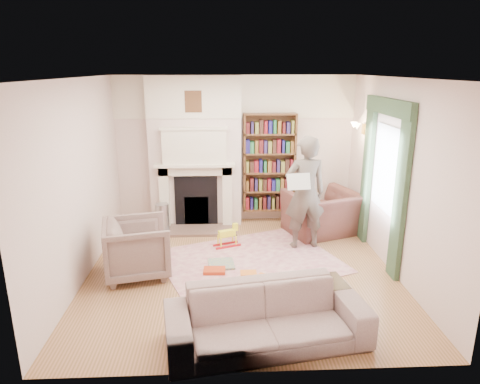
{
  "coord_description": "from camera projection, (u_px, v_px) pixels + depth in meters",
  "views": [
    {
      "loc": [
        -0.29,
        -5.84,
        2.94
      ],
      "look_at": [
        0.0,
        0.25,
        1.15
      ],
      "focal_mm": 32.0,
      "sensor_mm": 36.0,
      "label": 1
    }
  ],
  "objects": [
    {
      "name": "floor",
      "position": [
        241.0,
        270.0,
        6.44
      ],
      "size": [
        4.5,
        4.5,
        0.0
      ],
      "primitive_type": "plane",
      "color": "brown",
      "rests_on": "ground"
    },
    {
      "name": "ceiling",
      "position": [
        241.0,
        78.0,
        5.65
      ],
      "size": [
        4.5,
        4.5,
        0.0
      ],
      "primitive_type": "plane",
      "rotation": [
        3.14,
        0.0,
        0.0
      ],
      "color": "white",
      "rests_on": "wall_back"
    },
    {
      "name": "wall_back",
      "position": [
        235.0,
        150.0,
        8.2
      ],
      "size": [
        4.5,
        0.0,
        4.5
      ],
      "primitive_type": "plane",
      "rotation": [
        1.57,
        0.0,
        0.0
      ],
      "color": "silver",
      "rests_on": "floor"
    },
    {
      "name": "wall_front",
      "position": [
        253.0,
        243.0,
        3.89
      ],
      "size": [
        4.5,
        0.0,
        4.5
      ],
      "primitive_type": "plane",
      "rotation": [
        -1.57,
        0.0,
        0.0
      ],
      "color": "silver",
      "rests_on": "floor"
    },
    {
      "name": "wall_left",
      "position": [
        79.0,
        182.0,
        5.94
      ],
      "size": [
        0.0,
        4.5,
        4.5
      ],
      "primitive_type": "plane",
      "rotation": [
        1.57,
        0.0,
        1.57
      ],
      "color": "silver",
      "rests_on": "floor"
    },
    {
      "name": "wall_right",
      "position": [
        397.0,
        178.0,
        6.15
      ],
      "size": [
        0.0,
        4.5,
        4.5
      ],
      "primitive_type": "plane",
      "rotation": [
        1.57,
        0.0,
        -1.57
      ],
      "color": "silver",
      "rests_on": "floor"
    },
    {
      "name": "fireplace",
      "position": [
        195.0,
        153.0,
        7.98
      ],
      "size": [
        1.7,
        0.58,
        2.8
      ],
      "color": "silver",
      "rests_on": "floor"
    },
    {
      "name": "bookcase",
      "position": [
        269.0,
        163.0,
        8.17
      ],
      "size": [
        1.0,
        0.24,
        1.85
      ],
      "primitive_type": "cube",
      "color": "brown",
      "rests_on": "floor"
    },
    {
      "name": "window",
      "position": [
        386.0,
        168.0,
        6.51
      ],
      "size": [
        0.02,
        0.9,
        1.3
      ],
      "primitive_type": "cube",
      "color": "silver",
      "rests_on": "wall_right"
    },
    {
      "name": "curtain_left",
      "position": [
        400.0,
        198.0,
        5.91
      ],
      "size": [
        0.07,
        0.32,
        2.4
      ],
      "primitive_type": "cube",
      "color": "#324C30",
      "rests_on": "floor"
    },
    {
      "name": "curtain_right",
      "position": [
        367.0,
        173.0,
        7.25
      ],
      "size": [
        0.07,
        0.32,
        2.4
      ],
      "primitive_type": "cube",
      "color": "#324C30",
      "rests_on": "floor"
    },
    {
      "name": "pelmet",
      "position": [
        389.0,
        107.0,
        6.25
      ],
      "size": [
        0.09,
        1.7,
        0.24
      ],
      "primitive_type": "cube",
      "color": "#324C30",
      "rests_on": "wall_right"
    },
    {
      "name": "wall_sconce",
      "position": [
        353.0,
        129.0,
        7.43
      ],
      "size": [
        0.2,
        0.24,
        0.24
      ],
      "primitive_type": null,
      "color": "gold",
      "rests_on": "wall_right"
    },
    {
      "name": "rug",
      "position": [
        250.0,
        261.0,
        6.71
      ],
      "size": [
        3.18,
        2.83,
        0.01
      ],
      "primitive_type": "cube",
      "rotation": [
        0.0,
        0.0,
        0.37
      ],
      "color": "beige",
      "rests_on": "floor"
    },
    {
      "name": "armchair_reading",
      "position": [
        322.0,
        213.0,
        7.76
      ],
      "size": [
        1.48,
        1.39,
        0.78
      ],
      "primitive_type": "imported",
      "rotation": [
        0.0,
        0.0,
        3.49
      ],
      "color": "#512C2B",
      "rests_on": "floor"
    },
    {
      "name": "armchair_left",
      "position": [
        137.0,
        248.0,
        6.19
      ],
      "size": [
        1.09,
        1.07,
        0.83
      ],
      "primitive_type": "imported",
      "rotation": [
        0.0,
        0.0,
        1.8
      ],
      "color": "gray",
      "rests_on": "floor"
    },
    {
      "name": "sofa",
      "position": [
        267.0,
        317.0,
        4.65
      ],
      "size": [
        2.3,
        1.21,
        0.64
      ],
      "primitive_type": "imported",
      "rotation": [
        0.0,
        0.0,
        0.17
      ],
      "color": "#B3A493",
      "rests_on": "floor"
    },
    {
      "name": "man_reading",
      "position": [
        305.0,
        193.0,
        7.01
      ],
      "size": [
        0.74,
        0.54,
        1.9
      ],
      "primitive_type": "imported",
      "rotation": [
        0.0,
        0.0,
        3.27
      ],
      "color": "#574D45",
      "rests_on": "floor"
    },
    {
      "name": "newspaper",
      "position": [
        299.0,
        182.0,
        6.74
      ],
      "size": [
        0.39,
        0.16,
        0.25
      ],
      "primitive_type": "cube",
      "rotation": [
        -0.35,
        0.0,
        0.13
      ],
      "color": "beige",
      "rests_on": "man_reading"
    },
    {
      "name": "coffee_table",
      "position": [
        316.0,
        299.0,
        5.19
      ],
      "size": [
        0.77,
        0.56,
        0.45
      ],
      "primitive_type": null,
      "rotation": [
        0.0,
        0.0,
        0.17
      ],
      "color": "black",
      "rests_on": "floor"
    },
    {
      "name": "paraffin_heater",
      "position": [
        163.0,
        218.0,
        7.82
      ],
      "size": [
        0.31,
        0.31,
        0.55
      ],
      "primitive_type": "cylinder",
      "rotation": [
        0.0,
        0.0,
        0.4
      ],
      "color": "#A1A2A8",
      "rests_on": "floor"
    },
    {
      "name": "rocking_horse",
      "position": [
        227.0,
        236.0,
        7.21
      ],
      "size": [
        0.49,
        0.33,
        0.4
      ],
      "primitive_type": null,
      "rotation": [
        0.0,
        0.0,
        0.36
      ],
      "color": "#FEF82A",
      "rests_on": "rug"
    },
    {
      "name": "board_game",
      "position": [
        221.0,
        264.0,
        6.57
      ],
      "size": [
        0.42,
        0.42,
        0.03
      ],
      "primitive_type": "cube",
      "rotation": [
        0.0,
        0.0,
        0.08
      ],
      "color": "gold",
      "rests_on": "rug"
    },
    {
      "name": "game_box_lid",
      "position": [
        214.0,
        271.0,
        6.33
      ],
      "size": [
        0.33,
        0.23,
        0.05
      ],
      "primitive_type": "cube",
      "rotation": [
        0.0,
        0.0,
        -0.04
      ],
      "color": "#B83615",
      "rests_on": "rug"
    },
    {
      "name": "comic_annuals",
      "position": [
        251.0,
        277.0,
        6.17
      ],
      "size": [
        0.69,
        0.51,
        0.02
      ],
      "color": "red",
      "rests_on": "rug"
    }
  ]
}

